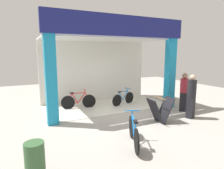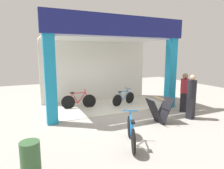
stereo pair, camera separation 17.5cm
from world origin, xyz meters
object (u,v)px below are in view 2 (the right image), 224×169
bicycle_inside_1 (79,101)px  bicycle_parked_0 (131,132)px  sandwich_board_sign (159,111)px  pedestrian_0 (185,92)px  trash_bin (31,160)px  pedestrian_1 (191,96)px  bicycle_inside_0 (124,98)px

bicycle_inside_1 → bicycle_parked_0: bearing=-84.3°
sandwich_board_sign → pedestrian_0: bearing=20.3°
sandwich_board_sign → bicycle_inside_1: bearing=125.5°
bicycle_parked_0 → trash_bin: bicycle_parked_0 is taller
pedestrian_1 → trash_bin: 5.96m
bicycle_parked_0 → bicycle_inside_0: bearing=65.0°
sandwich_board_sign → pedestrian_0: 2.03m
sandwich_board_sign → pedestrian_1: size_ratio=0.55×
bicycle_inside_0 → pedestrian_1: bearing=-63.0°
bicycle_parked_0 → sandwich_board_sign: size_ratio=1.63×
sandwich_board_sign → pedestrian_1: pedestrian_1 is taller
bicycle_parked_0 → pedestrian_0: size_ratio=0.91×
bicycle_parked_0 → bicycle_inside_1: bearing=95.7°
bicycle_parked_0 → sandwich_board_sign: bearing=30.4°
bicycle_inside_0 → bicycle_parked_0: (-1.76, -3.78, 0.04)m
bicycle_inside_1 → sandwich_board_sign: 3.76m
bicycle_inside_1 → pedestrian_0: (4.05, -2.37, 0.52)m
pedestrian_0 → pedestrian_1: (-0.44, -0.78, 0.01)m
trash_bin → sandwich_board_sign: bearing=18.8°
bicycle_inside_0 → pedestrian_1: pedestrian_1 is taller
bicycle_inside_0 → trash_bin: (-4.33, -4.22, 0.07)m
bicycle_inside_0 → bicycle_parked_0: bicycle_parked_0 is taller
sandwich_board_sign → bicycle_parked_0: bearing=-149.6°
pedestrian_0 → trash_bin: size_ratio=2.13×
bicycle_inside_1 → pedestrian_0: bearing=-30.4°
bicycle_inside_1 → bicycle_parked_0: 4.12m
bicycle_parked_0 → pedestrian_0: pedestrian_0 is taller
sandwich_board_sign → trash_bin: bearing=-161.2°
bicycle_inside_0 → trash_bin: bicycle_inside_0 is taller
pedestrian_0 → trash_bin: pedestrian_0 is taller
trash_bin → bicycle_inside_0: bearing=44.2°
pedestrian_1 → bicycle_parked_0: bearing=-163.5°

